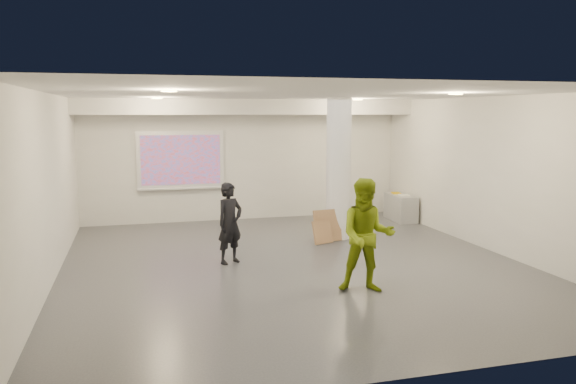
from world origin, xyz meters
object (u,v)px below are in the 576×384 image
object	(u,v)px
column	(338,169)
man	(367,236)
credenza	(401,208)
woman	(230,223)
projection_screen	(181,161)

from	to	relation	value
column	man	size ratio (longest dim) A/B	1.74
credenza	man	world-z (taller)	man
woman	column	bearing A→B (deg)	-1.41
credenza	woman	distance (m)	5.61
column	credenza	bearing A→B (deg)	33.42
column	credenza	world-z (taller)	column
projection_screen	credenza	size ratio (longest dim) A/B	1.89
woman	man	bearing A→B (deg)	-81.59
column	woman	world-z (taller)	column
column	man	bearing A→B (deg)	-103.68
man	woman	bearing A→B (deg)	147.29
projection_screen	man	distance (m)	6.64
column	projection_screen	world-z (taller)	column
credenza	man	size ratio (longest dim) A/B	0.65
credenza	woman	world-z (taller)	woman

